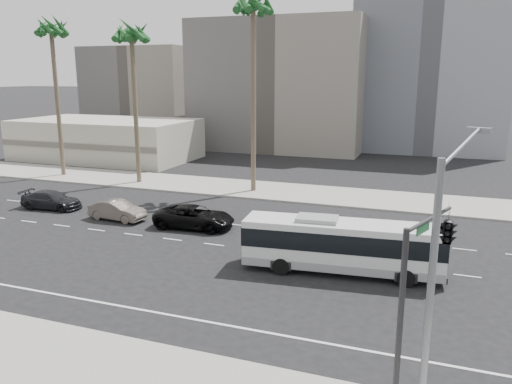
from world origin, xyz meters
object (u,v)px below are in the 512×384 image
at_px(traffic_signal, 443,238).
at_px(car_b, 117,210).
at_px(streetlight_corner, 437,272).
at_px(city_bus, 342,244).
at_px(palm_far, 51,32).
at_px(palm_near, 253,10).
at_px(palm_mid, 132,38).
at_px(car_a, 194,217).
at_px(car_c, 51,200).

bearing_deg(traffic_signal, car_b, 168.97).
bearing_deg(streetlight_corner, city_bus, 129.12).
distance_m(streetlight_corner, palm_far, 47.99).
bearing_deg(palm_near, palm_mid, -178.54).
relative_size(traffic_signal, palm_near, 0.36).
bearing_deg(car_b, city_bus, -99.54).
bearing_deg(palm_mid, palm_far, 177.74).
bearing_deg(palm_far, palm_near, -0.20).
relative_size(car_a, streetlight_corner, 0.64).
distance_m(palm_mid, palm_far, 9.67).
bearing_deg(car_b, traffic_signal, -116.20).
height_order(car_c, streetlight_corner, streetlight_corner).
bearing_deg(car_a, palm_far, 56.52).
distance_m(city_bus, traffic_signal, 10.91).
xyz_separation_m(car_b, palm_mid, (-5.76, 11.82, 13.21)).
bearing_deg(palm_far, car_b, -38.40).
distance_m(streetlight_corner, palm_mid, 40.41).
xyz_separation_m(car_b, car_c, (-6.92, 0.90, -0.01)).
relative_size(car_b, traffic_signal, 0.70).
bearing_deg(traffic_signal, palm_near, 142.22).
distance_m(car_a, palm_near, 19.32).
bearing_deg(traffic_signal, streetlight_corner, -73.33).
relative_size(car_b, car_c, 0.90).
relative_size(streetlight_corner, palm_mid, 0.57).
height_order(traffic_signal, palm_near, palm_near).
bearing_deg(car_a, palm_mid, 41.52).
height_order(car_c, palm_near, palm_near).
height_order(city_bus, car_b, city_bus).
height_order(car_b, palm_near, palm_near).
relative_size(car_b, palm_far, 0.27).
xyz_separation_m(city_bus, car_b, (-17.59, 4.47, -0.88)).
distance_m(car_c, palm_mid, 17.19).
distance_m(city_bus, car_a, 12.25).
xyz_separation_m(streetlight_corner, palm_far, (-37.77, 27.97, 9.71)).
xyz_separation_m(car_c, palm_near, (13.21, 11.22, 15.26)).
relative_size(car_c, streetlight_corner, 0.56).
xyz_separation_m(car_a, car_c, (-13.21, 0.71, -0.07)).
height_order(car_a, palm_near, palm_near).
height_order(traffic_signal, palm_mid, palm_mid).
height_order(car_a, streetlight_corner, streetlight_corner).
relative_size(car_c, palm_far, 0.31).
relative_size(city_bus, car_b, 2.44).
bearing_deg(palm_far, palm_mid, -2.26).
bearing_deg(palm_far, car_c, -53.13).
xyz_separation_m(car_a, palm_near, (0.00, 11.93, 15.19)).
height_order(car_b, palm_far, palm_far).
distance_m(car_c, palm_near, 23.09).
bearing_deg(car_c, city_bus, -107.64).
xyz_separation_m(car_b, palm_far, (-15.39, 12.20, 13.99)).
xyz_separation_m(streetlight_corner, palm_near, (-16.08, 27.89, 10.97)).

